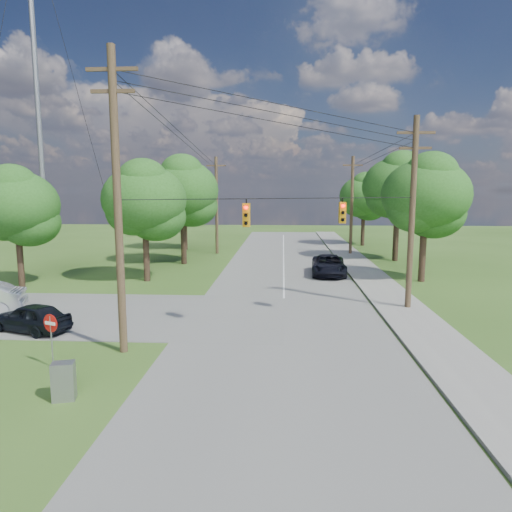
# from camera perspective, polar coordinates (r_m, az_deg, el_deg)

# --- Properties ---
(ground) EXTENTS (140.00, 140.00, 0.00)m
(ground) POSITION_cam_1_polar(r_m,az_deg,el_deg) (18.56, -2.77, -12.53)
(ground) COLOR #34541C
(ground) RESTS_ON ground
(main_road) EXTENTS (10.00, 100.00, 0.03)m
(main_road) POSITION_cam_1_polar(r_m,az_deg,el_deg) (23.20, 3.53, -8.22)
(main_road) COLOR gray
(main_road) RESTS_ON ground
(sidewalk_east) EXTENTS (2.60, 100.00, 0.12)m
(sidewalk_east) POSITION_cam_1_polar(r_m,az_deg,el_deg) (24.17, 19.79, -7.92)
(sidewalk_east) COLOR gray
(sidewalk_east) RESTS_ON ground
(pole_sw) EXTENTS (2.00, 0.32, 12.00)m
(pole_sw) POSITION_cam_1_polar(r_m,az_deg,el_deg) (18.82, -16.94, 6.82)
(pole_sw) COLOR brown
(pole_sw) RESTS_ON ground
(pole_ne) EXTENTS (2.00, 0.32, 10.50)m
(pole_ne) POSITION_cam_1_polar(r_m,az_deg,el_deg) (26.23, 18.94, 5.35)
(pole_ne) COLOR brown
(pole_ne) RESTS_ON ground
(pole_north_e) EXTENTS (2.00, 0.32, 10.00)m
(pole_north_e) POSITION_cam_1_polar(r_m,az_deg,el_deg) (47.80, 11.87, 6.29)
(pole_north_e) COLOR brown
(pole_north_e) RESTS_ON ground
(pole_north_w) EXTENTS (2.00, 0.32, 10.00)m
(pole_north_w) POSITION_cam_1_polar(r_m,az_deg,el_deg) (47.78, -4.96, 6.43)
(pole_north_w) COLOR brown
(pole_north_w) RESTS_ON ground
(power_lines) EXTENTS (13.93, 29.62, 4.93)m
(power_lines) POSITION_cam_1_polar(r_m,az_deg,el_deg) (28.92, 2.65, 13.32)
(power_lines) COLOR black
(power_lines) RESTS_ON ground
(traffic_signals) EXTENTS (4.91, 3.27, 1.05)m
(traffic_signals) POSITION_cam_1_polar(r_m,az_deg,el_deg) (21.72, 5.14, 5.34)
(traffic_signals) COLOR #C9860B
(traffic_signals) RESTS_ON ground
(radio_mast) EXTENTS (0.70, 0.70, 45.00)m
(radio_mast) POSITION_cam_1_polar(r_m,az_deg,el_deg) (73.51, -25.83, 19.92)
(radio_mast) COLOR gray
(radio_mast) RESTS_ON ground
(tree_w_near) EXTENTS (6.00, 6.00, 8.40)m
(tree_w_near) POSITION_cam_1_polar(r_m,az_deg,el_deg) (33.75, -13.78, 6.87)
(tree_w_near) COLOR #442F22
(tree_w_near) RESTS_ON ground
(tree_w_mid) EXTENTS (6.40, 6.40, 9.22)m
(tree_w_mid) POSITION_cam_1_polar(r_m,az_deg,el_deg) (41.23, -9.18, 8.10)
(tree_w_mid) COLOR #442F22
(tree_w_mid) RESTS_ON ground
(tree_w_far) EXTENTS (6.00, 6.00, 8.73)m
(tree_w_far) POSITION_cam_1_polar(r_m,az_deg,el_deg) (51.43, -8.94, 7.74)
(tree_w_far) COLOR #442F22
(tree_w_far) RESTS_ON ground
(tree_e_near) EXTENTS (6.20, 6.20, 8.81)m
(tree_e_near) POSITION_cam_1_polar(r_m,az_deg,el_deg) (34.76, 20.44, 7.16)
(tree_e_near) COLOR #442F22
(tree_e_near) RESTS_ON ground
(tree_e_mid) EXTENTS (6.60, 6.60, 9.64)m
(tree_e_mid) POSITION_cam_1_polar(r_m,az_deg,el_deg) (44.54, 17.33, 8.26)
(tree_e_mid) COLOR #442F22
(tree_e_mid) RESTS_ON ground
(tree_e_far) EXTENTS (5.80, 5.80, 8.32)m
(tree_e_far) POSITION_cam_1_polar(r_m,az_deg,el_deg) (56.09, 13.34, 7.31)
(tree_e_far) COLOR #442F22
(tree_e_far) RESTS_ON ground
(tree_cross_n) EXTENTS (5.60, 5.60, 7.91)m
(tree_cross_n) POSITION_cam_1_polar(r_m,az_deg,el_deg) (34.74, -27.78, 5.65)
(tree_cross_n) COLOR #442F22
(tree_cross_n) RESTS_ON ground
(car_cross_dark) EXTENTS (4.26, 2.74, 1.35)m
(car_cross_dark) POSITION_cam_1_polar(r_m,az_deg,el_deg) (23.87, -26.36, -6.88)
(car_cross_dark) COLOR black
(car_cross_dark) RESTS_ON cross_road
(car_main_north) EXTENTS (2.86, 5.67, 1.54)m
(car_main_north) POSITION_cam_1_polar(r_m,az_deg,el_deg) (36.01, 9.08, -1.13)
(car_main_north) COLOR black
(car_main_north) RESTS_ON main_road
(control_cabinet) EXTENTS (0.78, 0.65, 1.22)m
(control_cabinet) POSITION_cam_1_polar(r_m,az_deg,el_deg) (16.07, -22.91, -14.22)
(control_cabinet) COLOR gray
(control_cabinet) RESTS_ON ground
(do_not_enter_sign) EXTENTS (0.65, 0.28, 2.06)m
(do_not_enter_sign) POSITION_cam_1_polar(r_m,az_deg,el_deg) (18.65, -24.27, -8.24)
(do_not_enter_sign) COLOR gray
(do_not_enter_sign) RESTS_ON ground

